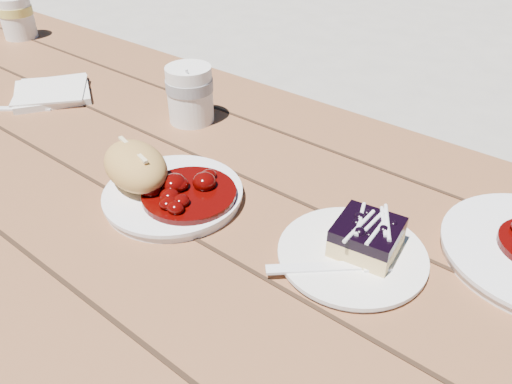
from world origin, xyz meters
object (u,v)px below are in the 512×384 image
Objects in this scene: main_plate at (173,196)px; blueberry_cake at (367,237)px; coffee_cup at (190,94)px; picnic_table at (113,215)px; dessert_plate at (352,255)px; second_cup at (17,18)px; bread_roll at (135,166)px.

blueberry_cake is (0.28, 0.07, 0.02)m from main_plate.
picnic_table is at bearing -110.55° from coffee_cup.
dessert_plate is 1.74× the size of second_cup.
second_cup is at bearing 175.03° from coffee_cup.
main_plate is 0.29m from blueberry_cake.
bread_roll is at bearing -167.09° from dessert_plate.
second_cup is (-0.73, 0.06, 0.00)m from coffee_cup.
coffee_cup is (-0.17, 0.21, 0.05)m from main_plate.
picnic_table is at bearing 175.89° from blueberry_cake.
picnic_table is 0.53m from dessert_plate.
dessert_plate is at bearing -18.92° from coffee_cup.
picnic_table is 9.85× the size of main_plate.
bread_roll is at bearing -160.02° from main_plate.
dessert_plate is at bearing 11.43° from main_plate.
bread_roll is (0.18, -0.05, 0.21)m from picnic_table.
second_cup is (-0.66, 0.24, 0.22)m from picnic_table.
second_cup is at bearing 169.59° from dessert_plate.
coffee_cup is (-0.11, 0.23, 0.00)m from bread_roll.
bread_roll reaches higher than blueberry_cake.
blueberry_cake is 0.82× the size of second_cup.
dessert_plate is at bearing -10.41° from second_cup.
blueberry_cake reaches higher than dessert_plate.
second_cup is at bearing 160.41° from picnic_table.
dessert_plate is 1.74× the size of coffee_cup.
blueberry_cake reaches higher than main_plate.
blueberry_cake is at bearing 14.93° from bread_roll.
blueberry_cake is (0.01, 0.02, 0.03)m from dessert_plate.
second_cup reaches higher than blueberry_cake.
coffee_cup is at bearing -4.97° from second_cup.
coffee_cup reaches higher than dessert_plate.
coffee_cup reaches higher than blueberry_cake.
dessert_plate is at bearing 12.91° from bread_roll.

